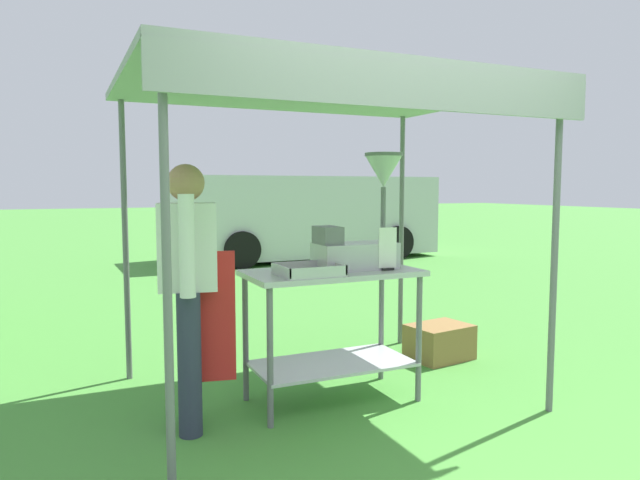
# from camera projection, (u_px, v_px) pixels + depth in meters

# --- Properties ---
(ground_plane) EXTENTS (70.00, 70.00, 0.00)m
(ground_plane) POSITION_uv_depth(u_px,v_px,m) (194.00, 286.00, 8.65)
(ground_plane) COLOR #478E38
(stall_canopy) EXTENTS (2.65, 2.03, 2.17)m
(stall_canopy) POSITION_uv_depth(u_px,v_px,m) (326.00, 97.00, 3.89)
(stall_canopy) COLOR slate
(stall_canopy) RESTS_ON ground
(donut_cart) EXTENTS (1.18, 0.61, 0.91)m
(donut_cart) POSITION_uv_depth(u_px,v_px,m) (332.00, 307.00, 3.93)
(donut_cart) COLOR #B7B7BC
(donut_cart) RESTS_ON ground
(donut_tray) EXTENTS (0.39, 0.33, 0.07)m
(donut_tray) POSITION_uv_depth(u_px,v_px,m) (309.00, 272.00, 3.69)
(donut_tray) COLOR #B7B7BC
(donut_tray) RESTS_ON donut_cart
(donut_fryer) EXTENTS (0.63, 0.28, 0.80)m
(donut_fryer) POSITION_uv_depth(u_px,v_px,m) (363.00, 226.00, 3.98)
(donut_fryer) COLOR #B7B7BC
(donut_fryer) RESTS_ON donut_cart
(menu_sign) EXTENTS (0.13, 0.05, 0.29)m
(menu_sign) POSITION_uv_depth(u_px,v_px,m) (388.00, 252.00, 3.90)
(menu_sign) COLOR black
(menu_sign) RESTS_ON donut_cart
(vendor) EXTENTS (0.46, 0.54, 1.61)m
(vendor) POSITION_uv_depth(u_px,v_px,m) (189.00, 283.00, 3.45)
(vendor) COLOR #2D3347
(vendor) RESTS_ON ground
(supply_crate) EXTENTS (0.56, 0.46, 0.30)m
(supply_crate) POSITION_uv_depth(u_px,v_px,m) (439.00, 342.00, 4.95)
(supply_crate) COLOR olive
(supply_crate) RESTS_ON ground
(van_silver) EXTENTS (5.45, 2.18, 1.69)m
(van_silver) POSITION_uv_depth(u_px,v_px,m) (304.00, 216.00, 11.97)
(van_silver) COLOR #BCBCC1
(van_silver) RESTS_ON ground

